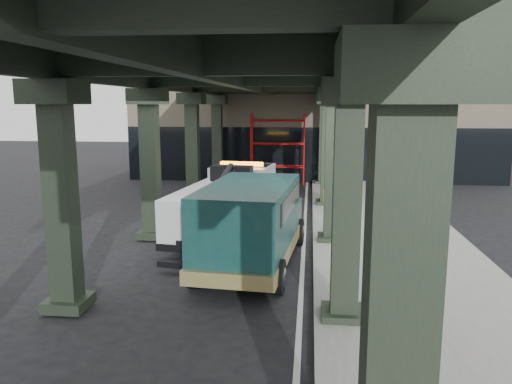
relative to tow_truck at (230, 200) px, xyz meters
The scene contains 8 objects.
ground 3.33m from the tow_truck, 72.90° to the right, with size 90.00×90.00×0.00m, color black.
sidewalk 5.61m from the tow_truck, 10.10° to the right, with size 5.00×40.00×0.15m, color gray.
lane_stripe 3.03m from the tow_truck, 20.26° to the right, with size 0.12×38.00×0.01m, color silver.
viaduct 4.39m from the tow_truck, 62.04° to the right, with size 7.40×32.00×6.40m.
building 17.51m from the tow_truck, 80.30° to the left, with size 22.00×10.00×8.00m, color #C6B793.
scaffolding 11.75m from the tow_truck, 85.54° to the left, with size 3.08×0.88×4.00m.
tow_truck is the anchor object (origin of this frame).
towed_van 3.74m from the tow_truck, 71.35° to the right, with size 2.81×6.09×2.40m.
Camera 1 is at (1.86, -13.91, 4.50)m, focal length 35.00 mm.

